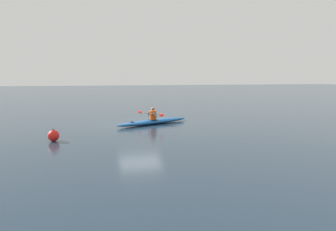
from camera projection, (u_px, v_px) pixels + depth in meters
name	position (u px, v px, depth m)	size (l,w,h in m)	color
ground_plane	(140.00, 123.00, 19.05)	(160.00, 160.00, 0.00)	#1E2D3D
kayak	(153.00, 122.00, 18.46)	(4.72, 2.73, 0.28)	#1959A5
kayaker	(153.00, 114.00, 18.38)	(1.08, 2.16, 0.71)	#E04C14
mooring_buoy_red_near	(53.00, 136.00, 13.59)	(0.48, 0.48, 0.52)	red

